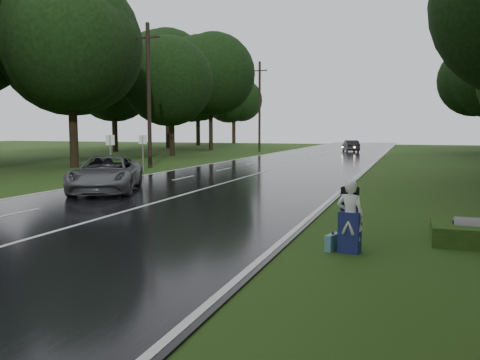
% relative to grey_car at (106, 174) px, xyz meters
% --- Properties ---
extents(ground, '(160.00, 160.00, 0.00)m').
position_rel_grey_car_xyz_m(ground, '(3.50, -7.72, -0.80)').
color(ground, '#254113').
rests_on(ground, ground).
extents(road, '(12.00, 140.00, 0.04)m').
position_rel_grey_car_xyz_m(road, '(3.50, 12.28, -0.78)').
color(road, black).
rests_on(road, ground).
extents(lane_center, '(0.12, 140.00, 0.01)m').
position_rel_grey_car_xyz_m(lane_center, '(3.50, 12.28, -0.75)').
color(lane_center, silver).
rests_on(lane_center, road).
extents(grey_car, '(4.54, 5.99, 1.51)m').
position_rel_grey_car_xyz_m(grey_car, '(0.00, 0.00, 0.00)').
color(grey_car, '#505355').
rests_on(grey_car, road).
extents(far_car, '(2.57, 4.35, 1.35)m').
position_rel_grey_car_xyz_m(far_car, '(5.38, 40.43, -0.08)').
color(far_car, black).
rests_on(far_car, road).
extents(hitchhiker, '(0.64, 0.59, 1.59)m').
position_rel_grey_car_xyz_m(hitchhiker, '(10.91, -6.73, -0.06)').
color(hitchhiker, silver).
rests_on(hitchhiker, ground).
extents(suitcase, '(0.30, 0.53, 0.36)m').
position_rel_grey_car_xyz_m(suitcase, '(10.54, -6.64, -0.61)').
color(suitcase, teal).
rests_on(suitcase, ground).
extents(utility_pole_mid, '(1.80, 0.28, 9.84)m').
position_rel_grey_car_xyz_m(utility_pole_mid, '(-5.00, 12.26, -0.80)').
color(utility_pole_mid, black).
rests_on(utility_pole_mid, ground).
extents(utility_pole_far, '(1.80, 0.28, 10.57)m').
position_rel_grey_car_xyz_m(utility_pole_far, '(-5.00, 37.82, -0.80)').
color(utility_pole_far, black).
rests_on(utility_pole_far, ground).
extents(road_sign_a, '(0.56, 0.10, 2.35)m').
position_rel_grey_car_xyz_m(road_sign_a, '(-3.70, 5.71, -0.80)').
color(road_sign_a, white).
rests_on(road_sign_a, ground).
extents(road_sign_b, '(0.55, 0.10, 2.30)m').
position_rel_grey_car_xyz_m(road_sign_b, '(-3.70, 9.16, -0.80)').
color(road_sign_b, white).
rests_on(road_sign_b, ground).
extents(tree_left_d, '(9.38, 9.38, 14.66)m').
position_rel_grey_car_xyz_m(tree_left_d, '(-10.12, 10.69, -0.80)').
color(tree_left_d, black).
rests_on(tree_left_d, ground).
extents(tree_left_e, '(7.79, 7.79, 12.17)m').
position_rel_grey_car_xyz_m(tree_left_e, '(-10.59, 26.26, -0.80)').
color(tree_left_e, black).
rests_on(tree_left_e, ground).
extents(tree_left_f, '(10.86, 10.86, 16.97)m').
position_rel_grey_car_xyz_m(tree_left_f, '(-12.17, 39.94, -0.80)').
color(tree_left_f, black).
rests_on(tree_left_f, ground).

